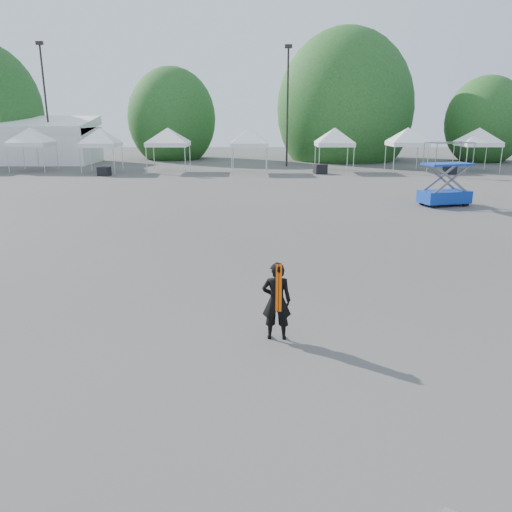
{
  "coord_description": "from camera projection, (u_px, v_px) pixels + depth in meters",
  "views": [
    {
      "loc": [
        0.26,
        -11.56,
        4.16
      ],
      "look_at": [
        0.29,
        -1.35,
        1.3
      ],
      "focal_mm": 35.0,
      "sensor_mm": 36.0,
      "label": 1
    }
  ],
  "objects": [
    {
      "name": "crate_east",
      "position": [
        450.0,
        170.0,
        37.13
      ],
      "size": [
        0.89,
        0.72,
        0.65
      ],
      "primitive_type": "cube",
      "rotation": [
        0.0,
        0.0,
        0.08
      ],
      "color": "black",
      "rests_on": "ground"
    },
    {
      "name": "tent_d",
      "position": [
        168.0,
        131.0,
        38.29
      ],
      "size": [
        4.39,
        4.39,
        3.88
      ],
      "color": "silver",
      "rests_on": "ground"
    },
    {
      "name": "light_pole_east",
      "position": [
        288.0,
        100.0,
        41.58
      ],
      "size": [
        0.6,
        0.25,
        9.8
      ],
      "color": "black",
      "rests_on": "ground"
    },
    {
      "name": "tree_mid_w",
      "position": [
        172.0,
        119.0,
        49.68
      ],
      "size": [
        4.16,
        4.16,
        6.33
      ],
      "color": "#382314",
      "rests_on": "ground"
    },
    {
      "name": "crate_mid",
      "position": [
        320.0,
        169.0,
        37.35
      ],
      "size": [
        1.06,
        0.91,
        0.71
      ],
      "primitive_type": "cube",
      "rotation": [
        0.0,
        0.0,
        0.25
      ],
      "color": "black",
      "rests_on": "ground"
    },
    {
      "name": "tent_h",
      "position": [
        479.0,
        131.0,
        38.44
      ],
      "size": [
        3.99,
        3.99,
        3.88
      ],
      "color": "silver",
      "rests_on": "ground"
    },
    {
      "name": "light_pole_west",
      "position": [
        45.0,
        97.0,
        43.39
      ],
      "size": [
        0.6,
        0.25,
        10.3
      ],
      "color": "black",
      "rests_on": "ground"
    },
    {
      "name": "crate_west",
      "position": [
        104.0,
        171.0,
        36.11
      ],
      "size": [
        0.93,
        0.79,
        0.64
      ],
      "primitive_type": "cube",
      "rotation": [
        0.0,
        0.0,
        -0.2
      ],
      "color": "black",
      "rests_on": "ground"
    },
    {
      "name": "tent_c",
      "position": [
        100.0,
        132.0,
        37.6
      ],
      "size": [
        3.77,
        3.77,
        3.88
      ],
      "color": "silver",
      "rests_on": "ground"
    },
    {
      "name": "tent_g",
      "position": [
        408.0,
        131.0,
        38.77
      ],
      "size": [
        3.95,
        3.95,
        3.88
      ],
      "color": "silver",
      "rests_on": "ground"
    },
    {
      "name": "tree_far_e",
      "position": [
        485.0,
        122.0,
        46.94
      ],
      "size": [
        3.84,
        3.84,
        5.84
      ],
      "color": "#382314",
      "rests_on": "ground"
    },
    {
      "name": "scissor_lift",
      "position": [
        447.0,
        174.0,
        23.71
      ],
      "size": [
        2.55,
        1.74,
        3.0
      ],
      "rotation": [
        0.0,
        0.0,
        0.27
      ],
      "color": "#0B2799",
      "rests_on": "ground"
    },
    {
      "name": "man",
      "position": [
        276.0,
        301.0,
        9.5
      ],
      "size": [
        0.58,
        0.39,
        1.54
      ],
      "rotation": [
        0.0,
        0.0,
        3.1
      ],
      "color": "black",
      "rests_on": "ground"
    },
    {
      "name": "tent_f",
      "position": [
        335.0,
        131.0,
        38.24
      ],
      "size": [
        3.96,
        3.96,
        3.88
      ],
      "color": "silver",
      "rests_on": "ground"
    },
    {
      "name": "ground",
      "position": [
        244.0,
        292.0,
        12.25
      ],
      "size": [
        120.0,
        120.0,
        0.0
      ],
      "primitive_type": "plane",
      "color": "#474442",
      "rests_on": "ground"
    },
    {
      "name": "marquee",
      "position": [
        11.0,
        141.0,
        45.37
      ],
      "size": [
        15.0,
        6.25,
        4.23
      ],
      "color": "white",
      "rests_on": "ground"
    },
    {
      "name": "tent_e",
      "position": [
        249.0,
        132.0,
        37.52
      ],
      "size": [
        3.97,
        3.97,
        3.88
      ],
      "color": "silver",
      "rests_on": "ground"
    },
    {
      "name": "tent_b",
      "position": [
        30.0,
        131.0,
        38.66
      ],
      "size": [
        4.13,
        4.13,
        3.88
      ],
      "color": "silver",
      "rests_on": "ground"
    },
    {
      "name": "tree_mid_e",
      "position": [
        344.0,
        109.0,
        48.51
      ],
      "size": [
        5.12,
        5.12,
        7.79
      ],
      "color": "#382314",
      "rests_on": "ground"
    }
  ]
}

